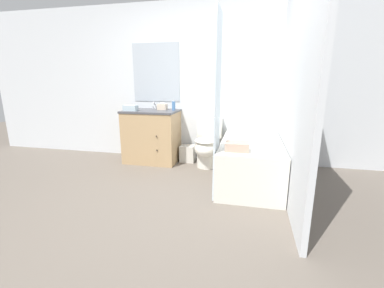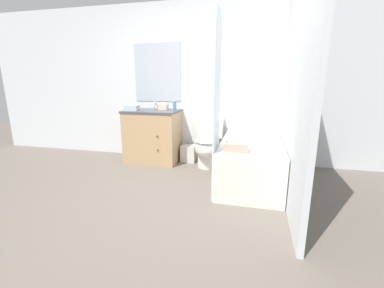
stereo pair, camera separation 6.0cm
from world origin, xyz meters
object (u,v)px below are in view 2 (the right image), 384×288
(vanity_cabinet, at_px, (153,135))
(hand_towel_folded, at_px, (132,108))
(toilet, at_px, (208,145))
(soap_dispenser, at_px, (175,105))
(bath_towel_folded, at_px, (237,147))
(wastebasket, at_px, (189,153))
(tissue_box, at_px, (163,107))
(bathtub, at_px, (251,160))
(sink_faucet, at_px, (157,107))

(vanity_cabinet, relative_size, hand_towel_folded, 4.05)
(toilet, height_order, soap_dispenser, soap_dispenser)
(soap_dispenser, bearing_deg, bath_towel_folded, -46.39)
(hand_towel_folded, bearing_deg, bath_towel_folded, -28.27)
(hand_towel_folded, bearing_deg, wastebasket, 15.68)
(vanity_cabinet, height_order, wastebasket, vanity_cabinet)
(tissue_box, bearing_deg, bath_towel_folded, -42.61)
(bathtub, relative_size, hand_towel_folded, 7.43)
(vanity_cabinet, xyz_separation_m, toilet, (0.93, -0.07, -0.09))
(sink_faucet, xyz_separation_m, bath_towel_folded, (1.43, -1.27, -0.28))
(hand_towel_folded, bearing_deg, sink_faucet, 51.04)
(wastebasket, distance_m, tissue_box, 0.87)
(bathtub, distance_m, bath_towel_folded, 0.66)
(bathtub, xyz_separation_m, hand_towel_folded, (-1.87, 0.36, 0.61))
(bath_towel_folded, bearing_deg, sink_faucet, 138.36)
(bathtub, relative_size, wastebasket, 5.86)
(toilet, bearing_deg, bathtub, -33.22)
(vanity_cabinet, bearing_deg, toilet, -4.39)
(bathtub, distance_m, hand_towel_folded, 2.00)
(vanity_cabinet, bearing_deg, bathtub, -17.55)
(wastebasket, xyz_separation_m, bath_towel_folded, (0.85, -1.16, 0.46))
(bath_towel_folded, bearing_deg, bathtub, 74.36)
(sink_faucet, xyz_separation_m, toilet, (0.93, -0.28, -0.54))
(vanity_cabinet, height_order, tissue_box, tissue_box)
(wastebasket, height_order, hand_towel_folded, hand_towel_folded)
(vanity_cabinet, height_order, hand_towel_folded, hand_towel_folded)
(sink_faucet, bearing_deg, tissue_box, -32.22)
(tissue_box, xyz_separation_m, bath_towel_folded, (1.27, -1.17, -0.30))
(bathtub, bearing_deg, tissue_box, 156.83)
(wastebasket, xyz_separation_m, tissue_box, (-0.42, 0.01, 0.76))
(sink_faucet, relative_size, bath_towel_folded, 0.54)
(sink_faucet, height_order, soap_dispenser, soap_dispenser)
(wastebasket, bearing_deg, sink_faucet, 169.29)
(vanity_cabinet, relative_size, soap_dispenser, 5.03)
(sink_faucet, bearing_deg, bathtub, -24.10)
(tissue_box, distance_m, soap_dispenser, 0.22)
(wastebasket, distance_m, soap_dispenser, 0.82)
(bath_towel_folded, bearing_deg, vanity_cabinet, 143.36)
(sink_faucet, height_order, hand_towel_folded, sink_faucet)
(bathtub, bearing_deg, wastebasket, 149.27)
(wastebasket, bearing_deg, bathtub, -30.73)
(toilet, bearing_deg, sink_faucet, 163.28)
(sink_faucet, relative_size, bathtub, 0.09)
(bath_towel_folded, bearing_deg, wastebasket, 126.30)
(toilet, xyz_separation_m, bath_towel_folded, (0.50, -0.99, 0.25))
(sink_faucet, relative_size, hand_towel_folded, 0.67)
(bathtub, relative_size, tissue_box, 10.73)
(sink_faucet, distance_m, toilet, 1.11)
(tissue_box, bearing_deg, vanity_cabinet, -143.55)
(vanity_cabinet, distance_m, wastebasket, 0.66)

